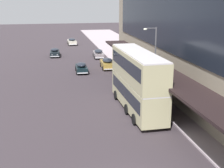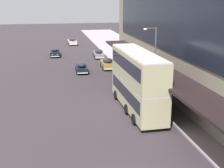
{
  "view_description": "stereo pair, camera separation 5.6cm",
  "coord_description": "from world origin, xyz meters",
  "px_view_note": "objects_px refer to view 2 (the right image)",
  "views": [
    {
      "loc": [
        -4.43,
        -15.35,
        10.98
      ],
      "look_at": [
        2.09,
        17.03,
        1.69
      ],
      "focal_mm": 50.0,
      "sensor_mm": 36.0,
      "label": 1
    },
    {
      "loc": [
        -4.38,
        -15.36,
        10.98
      ],
      "look_at": [
        2.09,
        17.03,
        1.69
      ],
      "focal_mm": 50.0,
      "sensor_mm": 36.0,
      "label": 2
    }
  ],
  "objects_px": {
    "sedan_trailing_mid": "(82,67)",
    "sedan_oncoming_front": "(107,63)",
    "transit_bus_kerbside_front": "(137,80)",
    "sedan_trailing_near": "(55,52)",
    "sedan_oncoming_rear": "(72,41)",
    "street_lamp": "(154,58)",
    "sedan_second_near": "(99,53)"
  },
  "relations": [
    {
      "from": "sedan_trailing_mid",
      "to": "sedan_oncoming_front",
      "type": "distance_m",
      "value": 4.71
    },
    {
      "from": "transit_bus_kerbside_front",
      "to": "sedan_trailing_near",
      "type": "height_order",
      "value": "transit_bus_kerbside_front"
    },
    {
      "from": "sedan_oncoming_rear",
      "to": "sedan_trailing_near",
      "type": "bearing_deg",
      "value": -106.76
    },
    {
      "from": "transit_bus_kerbside_front",
      "to": "street_lamp",
      "type": "xyz_separation_m",
      "value": [
        2.77,
        3.37,
        1.4
      ]
    },
    {
      "from": "sedan_trailing_mid",
      "to": "street_lamp",
      "type": "xyz_separation_m",
      "value": [
        6.48,
        -13.94,
        3.84
      ]
    },
    {
      "from": "sedan_trailing_mid",
      "to": "transit_bus_kerbside_front",
      "type": "bearing_deg",
      "value": -77.9
    },
    {
      "from": "transit_bus_kerbside_front",
      "to": "sedan_trailing_near",
      "type": "relative_size",
      "value": 2.51
    },
    {
      "from": "transit_bus_kerbside_front",
      "to": "sedan_second_near",
      "type": "height_order",
      "value": "transit_bus_kerbside_front"
    },
    {
      "from": "sedan_oncoming_rear",
      "to": "sedan_oncoming_front",
      "type": "xyz_separation_m",
      "value": [
        3.58,
        -26.47,
        0.05
      ]
    },
    {
      "from": "transit_bus_kerbside_front",
      "to": "sedan_trailing_near",
      "type": "xyz_separation_m",
      "value": [
        -7.32,
        31.35,
        -2.43
      ]
    },
    {
      "from": "sedan_second_near",
      "to": "sedan_oncoming_rear",
      "type": "height_order",
      "value": "sedan_second_near"
    },
    {
      "from": "sedan_oncoming_front",
      "to": "street_lamp",
      "type": "distance_m",
      "value": 16.45
    },
    {
      "from": "sedan_oncoming_rear",
      "to": "street_lamp",
      "type": "height_order",
      "value": "street_lamp"
    },
    {
      "from": "sedan_oncoming_front",
      "to": "street_lamp",
      "type": "xyz_separation_m",
      "value": [
        2.19,
        -15.86,
        3.77
      ]
    },
    {
      "from": "sedan_second_near",
      "to": "sedan_oncoming_rear",
      "type": "relative_size",
      "value": 0.99
    },
    {
      "from": "transit_bus_kerbside_front",
      "to": "sedan_trailing_near",
      "type": "bearing_deg",
      "value": 103.14
    },
    {
      "from": "sedan_trailing_near",
      "to": "sedan_oncoming_rear",
      "type": "distance_m",
      "value": 14.99
    },
    {
      "from": "sedan_trailing_near",
      "to": "sedan_trailing_mid",
      "type": "xyz_separation_m",
      "value": [
        3.61,
        -14.04,
        -0.01
      ]
    },
    {
      "from": "sedan_trailing_mid",
      "to": "sedan_second_near",
      "type": "bearing_deg",
      "value": 68.73
    },
    {
      "from": "street_lamp",
      "to": "sedan_oncoming_rear",
      "type": "bearing_deg",
      "value": 97.76
    },
    {
      "from": "transit_bus_kerbside_front",
      "to": "street_lamp",
      "type": "relative_size",
      "value": 1.46
    },
    {
      "from": "sedan_trailing_mid",
      "to": "sedan_oncoming_rear",
      "type": "height_order",
      "value": "same"
    },
    {
      "from": "sedan_trailing_mid",
      "to": "sedan_oncoming_front",
      "type": "bearing_deg",
      "value": 24.06
    },
    {
      "from": "sedan_oncoming_rear",
      "to": "sedan_oncoming_front",
      "type": "relative_size",
      "value": 1.03
    },
    {
      "from": "sedan_second_near",
      "to": "sedan_trailing_mid",
      "type": "bearing_deg",
      "value": -111.27
    },
    {
      "from": "sedan_trailing_near",
      "to": "sedan_oncoming_rear",
      "type": "relative_size",
      "value": 0.91
    },
    {
      "from": "sedan_trailing_mid",
      "to": "street_lamp",
      "type": "distance_m",
      "value": 15.85
    },
    {
      "from": "sedan_trailing_mid",
      "to": "street_lamp",
      "type": "height_order",
      "value": "street_lamp"
    },
    {
      "from": "transit_bus_kerbside_front",
      "to": "sedan_oncoming_rear",
      "type": "relative_size",
      "value": 2.27
    },
    {
      "from": "sedan_trailing_near",
      "to": "sedan_oncoming_rear",
      "type": "bearing_deg",
      "value": 73.24
    },
    {
      "from": "sedan_oncoming_rear",
      "to": "sedan_oncoming_front",
      "type": "height_order",
      "value": "sedan_oncoming_front"
    },
    {
      "from": "sedan_second_near",
      "to": "sedan_trailing_near",
      "type": "height_order",
      "value": "sedan_second_near"
    }
  ]
}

